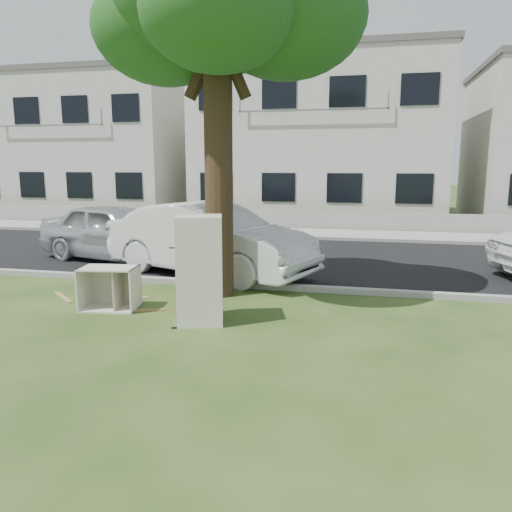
% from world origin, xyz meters
% --- Properties ---
extents(ground, '(120.00, 120.00, 0.00)m').
position_xyz_m(ground, '(0.00, 0.00, 0.00)').
color(ground, '#244117').
extents(road, '(120.00, 7.00, 0.01)m').
position_xyz_m(road, '(0.00, 6.00, 0.01)').
color(road, black).
rests_on(road, ground).
extents(kerb_near, '(120.00, 0.18, 0.12)m').
position_xyz_m(kerb_near, '(0.00, 2.45, 0.00)').
color(kerb_near, gray).
rests_on(kerb_near, ground).
extents(kerb_far, '(120.00, 0.18, 0.12)m').
position_xyz_m(kerb_far, '(0.00, 9.55, 0.00)').
color(kerb_far, gray).
rests_on(kerb_far, ground).
extents(sidewalk, '(120.00, 2.80, 0.01)m').
position_xyz_m(sidewalk, '(0.00, 11.00, 0.01)').
color(sidewalk, gray).
rests_on(sidewalk, ground).
extents(low_wall, '(120.00, 0.15, 0.70)m').
position_xyz_m(low_wall, '(0.00, 12.60, 0.35)').
color(low_wall, gray).
rests_on(low_wall, ground).
extents(townhouse_left, '(10.20, 8.16, 7.04)m').
position_xyz_m(townhouse_left, '(-12.00, 17.50, 3.52)').
color(townhouse_left, beige).
rests_on(townhouse_left, ground).
extents(townhouse_center, '(11.22, 8.16, 7.44)m').
position_xyz_m(townhouse_center, '(0.00, 17.50, 3.72)').
color(townhouse_center, beige).
rests_on(townhouse_center, ground).
extents(fridge, '(0.88, 0.85, 1.75)m').
position_xyz_m(fridge, '(-0.20, 0.04, 0.88)').
color(fridge, beige).
rests_on(fridge, ground).
extents(cabinet, '(1.06, 0.74, 0.77)m').
position_xyz_m(cabinet, '(-2.04, 0.41, 0.38)').
color(cabinet, silver).
rests_on(cabinet, ground).
extents(plank_a, '(1.14, 0.49, 0.02)m').
position_xyz_m(plank_a, '(-1.60, 0.34, 0.01)').
color(plank_a, olive).
rests_on(plank_a, ground).
extents(plank_b, '(0.77, 0.68, 0.02)m').
position_xyz_m(plank_b, '(-3.31, 0.89, 0.01)').
color(plank_b, '#9F7653').
rests_on(plank_b, ground).
extents(plank_c, '(0.51, 0.65, 0.02)m').
position_xyz_m(plank_c, '(-1.92, 0.96, 0.01)').
color(plank_c, tan).
rests_on(plank_c, ground).
extents(car_center, '(5.38, 3.43, 1.67)m').
position_xyz_m(car_center, '(-1.17, 3.50, 0.84)').
color(car_center, silver).
rests_on(car_center, ground).
extents(car_left, '(4.86, 2.98, 1.54)m').
position_xyz_m(car_left, '(-4.13, 4.65, 0.77)').
color(car_left, '#A8A9AF').
rests_on(car_left, ground).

